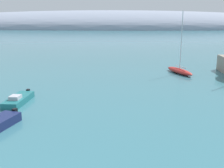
{
  "coord_description": "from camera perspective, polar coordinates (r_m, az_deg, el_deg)",
  "views": [
    {
      "loc": [
        4.46,
        -12.28,
        9.66
      ],
      "look_at": [
        3.28,
        22.09,
        1.14
      ],
      "focal_mm": 44.45,
      "sensor_mm": 36.0,
      "label": 1
    }
  ],
  "objects": [
    {
      "name": "distant_ridge",
      "position": [
        226.82,
        -0.92,
        11.47
      ],
      "size": [
        367.38,
        80.08,
        27.41
      ],
      "primitive_type": "ellipsoid",
      "color": "#8E99AD",
      "rests_on": "ground"
    },
    {
      "name": "motorboat_teal_foreground",
      "position": [
        33.19,
        -18.68,
        -3.06
      ],
      "size": [
        2.03,
        5.84,
        1.1
      ],
      "rotation": [
        0.0,
        0.0,
        4.66
      ],
      "color": "#1E6B70",
      "rests_on": "water"
    },
    {
      "name": "sailboat_red_near_shore",
      "position": [
        48.81,
        13.72,
        2.72
      ],
      "size": [
        4.08,
        7.17,
        10.48
      ],
      "rotation": [
        0.0,
        0.0,
        1.94
      ],
      "color": "red",
      "rests_on": "water"
    }
  ]
}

